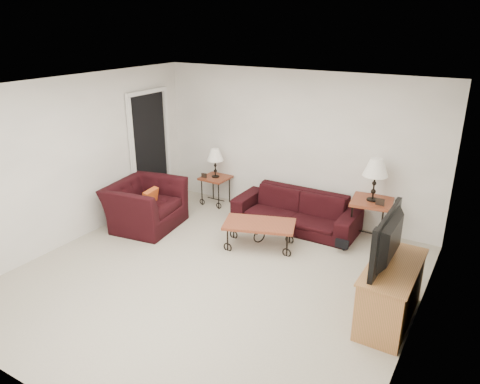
% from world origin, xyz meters
% --- Properties ---
extents(ground, '(5.00, 5.00, 0.00)m').
position_xyz_m(ground, '(0.00, 0.00, 0.00)').
color(ground, '#B9B39D').
rests_on(ground, ground).
extents(wall_back, '(5.00, 0.02, 2.50)m').
position_xyz_m(wall_back, '(0.00, 2.50, 1.25)').
color(wall_back, white).
rests_on(wall_back, ground).
extents(wall_front, '(5.00, 0.02, 2.50)m').
position_xyz_m(wall_front, '(0.00, -2.50, 1.25)').
color(wall_front, white).
rests_on(wall_front, ground).
extents(wall_left, '(0.02, 5.00, 2.50)m').
position_xyz_m(wall_left, '(-2.50, 0.00, 1.25)').
color(wall_left, white).
rests_on(wall_left, ground).
extents(wall_right, '(0.02, 5.00, 2.50)m').
position_xyz_m(wall_right, '(2.50, 0.00, 1.25)').
color(wall_right, white).
rests_on(wall_right, ground).
extents(ceiling, '(5.00, 5.00, 0.00)m').
position_xyz_m(ceiling, '(0.00, 0.00, 2.50)').
color(ceiling, white).
rests_on(ceiling, wall_back).
extents(doorway, '(0.08, 0.94, 2.04)m').
position_xyz_m(doorway, '(-2.47, 1.65, 1.02)').
color(doorway, black).
rests_on(doorway, ground).
extents(sofa, '(2.05, 0.80, 0.60)m').
position_xyz_m(sofa, '(0.28, 2.02, 0.30)').
color(sofa, black).
rests_on(sofa, ground).
extents(side_table_left, '(0.49, 0.49, 0.53)m').
position_xyz_m(side_table_left, '(-1.42, 2.20, 0.27)').
color(side_table_left, brown).
rests_on(side_table_left, ground).
extents(side_table_right, '(0.68, 0.68, 0.66)m').
position_xyz_m(side_table_right, '(1.46, 2.20, 0.33)').
color(side_table_right, brown).
rests_on(side_table_right, ground).
extents(lamp_left, '(0.31, 0.31, 0.53)m').
position_xyz_m(lamp_left, '(-1.42, 2.20, 0.80)').
color(lamp_left, black).
rests_on(lamp_left, side_table_left).
extents(lamp_right, '(0.42, 0.42, 0.66)m').
position_xyz_m(lamp_right, '(1.46, 2.20, 0.99)').
color(lamp_right, black).
rests_on(lamp_right, side_table_right).
extents(photo_frame_left, '(0.11, 0.03, 0.09)m').
position_xyz_m(photo_frame_left, '(-1.57, 2.05, 0.58)').
color(photo_frame_left, black).
rests_on(photo_frame_left, side_table_left).
extents(photo_frame_right, '(0.13, 0.03, 0.11)m').
position_xyz_m(photo_frame_right, '(1.61, 2.05, 0.71)').
color(photo_frame_right, black).
rests_on(photo_frame_right, side_table_right).
extents(coffee_table, '(1.18, 0.89, 0.39)m').
position_xyz_m(coffee_table, '(0.10, 1.10, 0.20)').
color(coffee_table, brown).
rests_on(coffee_table, ground).
extents(armchair, '(1.17, 1.29, 0.75)m').
position_xyz_m(armchair, '(-1.88, 0.79, 0.38)').
color(armchair, black).
rests_on(armchair, ground).
extents(throw_pillow, '(0.14, 0.35, 0.34)m').
position_xyz_m(throw_pillow, '(-1.73, 0.74, 0.52)').
color(throw_pillow, '#CF501A').
rests_on(throw_pillow, armchair).
extents(tv_stand, '(0.49, 1.18, 0.71)m').
position_xyz_m(tv_stand, '(2.23, 0.28, 0.35)').
color(tv_stand, '#C27248').
rests_on(tv_stand, ground).
extents(television, '(0.14, 1.05, 0.61)m').
position_xyz_m(television, '(2.21, 0.28, 1.01)').
color(television, black).
rests_on(television, tv_stand).
extents(backpack, '(0.35, 0.31, 0.39)m').
position_xyz_m(backpack, '(1.25, 1.63, 0.19)').
color(backpack, black).
rests_on(backpack, ground).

